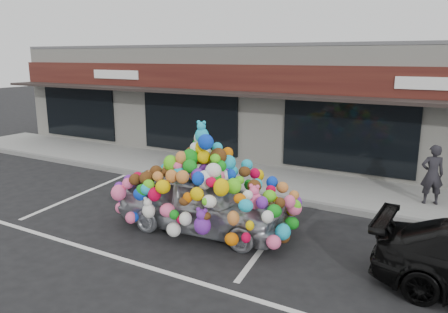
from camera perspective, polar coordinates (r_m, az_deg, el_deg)
The scene contains 9 objects.
ground at distance 11.06m, azimuth -7.74°, elevation -7.74°, with size 90.00×90.00×0.00m, color black.
shop_building at distance 17.84m, azimuth 8.99°, elevation 7.29°, with size 24.00×7.20×4.31m.
sidewalk at distance 14.23m, azimuth 2.15°, elevation -2.56°, with size 26.00×3.00×0.15m, color gray.
kerb at distance 12.98m, azimuth -0.97°, elevation -4.10°, with size 26.00×0.18×0.16m, color slate.
parking_stripe_left at distance 13.30m, azimuth -18.21°, elevation -4.68°, with size 0.12×4.40×0.01m, color silver.
parking_stripe_mid at distance 9.87m, azimuth 6.19°, elevation -10.30°, with size 0.12×4.40×0.01m, color silver.
lane_line at distance 8.28m, azimuth -6.48°, elevation -15.14°, with size 14.00×0.12×0.01m, color silver.
toy_car at distance 9.88m, azimuth -2.78°, elevation -5.08°, with size 2.86×4.31×2.44m.
pedestrian_a at distance 12.39m, azimuth 25.56°, elevation -2.13°, with size 0.57×0.37×1.56m, color black.
Camera 1 is at (6.42, -8.11, 3.90)m, focal length 35.00 mm.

